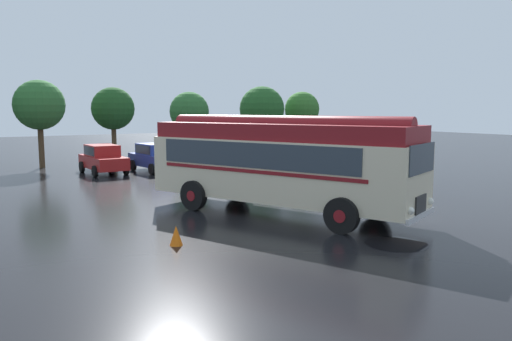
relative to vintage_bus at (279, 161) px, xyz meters
name	(u,v)px	position (x,y,z in m)	size (l,w,h in m)	color
ground_plane	(284,211)	(0.48, 0.38, -1.89)	(120.00, 120.00, 0.00)	black
vintage_bus	(279,161)	(0.00, 0.00, 0.00)	(5.99, 10.28, 3.49)	beige
car_near_left	(103,159)	(-2.09, 14.75, -1.05)	(2.05, 4.25, 1.66)	maroon
car_mid_left	(155,157)	(0.84, 14.06, -1.05)	(2.24, 4.33, 1.66)	navy
tree_left_of_centre	(38,106)	(-4.61, 19.76, 1.98)	(3.14, 3.14, 5.55)	#4C3823
tree_centre	(112,110)	(0.32, 20.71, 1.79)	(2.97, 2.97, 5.24)	#4C3823
tree_right_of_centre	(191,111)	(6.22, 20.49, 1.64)	(2.99, 2.99, 5.03)	#4C3823
tree_far_right	(261,109)	(12.62, 20.45, 1.82)	(3.72, 3.72, 5.60)	#4C3823
tree_extra_right	(302,109)	(17.22, 20.98, 1.80)	(3.06, 3.06, 5.25)	#4C3823
traffic_cone	(176,236)	(-4.76, -1.88, -1.62)	(0.36, 0.36, 0.55)	orange
puddle_patch	(396,244)	(0.43, -5.02, -1.89)	(1.74, 1.74, 0.01)	black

